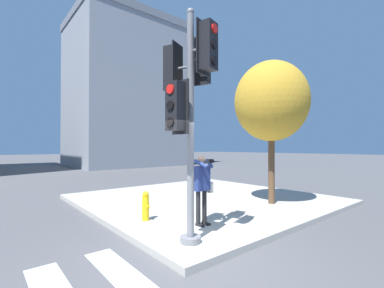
% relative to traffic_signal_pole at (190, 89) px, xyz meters
% --- Properties ---
extents(ground_plane, '(160.00, 160.00, 0.00)m').
position_rel_traffic_signal_pole_xyz_m(ground_plane, '(-0.23, -0.28, -3.15)').
color(ground_plane, '#4C4C4F').
extents(sidewalk_corner, '(8.00, 8.00, 0.14)m').
position_rel_traffic_signal_pole_xyz_m(sidewalk_corner, '(3.27, 3.22, -3.08)').
color(sidewalk_corner, '#ADA89E').
rests_on(sidewalk_corner, ground_plane).
extents(traffic_signal_pole, '(1.16, 1.13, 4.62)m').
position_rel_traffic_signal_pole_xyz_m(traffic_signal_pole, '(0.00, 0.00, 0.00)').
color(traffic_signal_pole, slate).
rests_on(traffic_signal_pole, sidewalk_corner).
extents(person_photographer, '(0.58, 0.54, 1.66)m').
position_rel_traffic_signal_pole_xyz_m(person_photographer, '(0.96, 0.70, -2.02)').
color(person_photographer, black).
rests_on(person_photographer, sidewalk_corner).
extents(street_tree, '(2.43, 2.43, 4.73)m').
position_rel_traffic_signal_pole_xyz_m(street_tree, '(4.30, 0.98, 0.37)').
color(street_tree, brown).
rests_on(street_tree, sidewalk_corner).
extents(fire_hydrant, '(0.18, 0.24, 0.74)m').
position_rel_traffic_signal_pole_xyz_m(fire_hydrant, '(0.10, 1.91, -2.65)').
color(fire_hydrant, yellow).
rests_on(fire_hydrant, sidewalk_corner).
extents(building_right, '(11.18, 10.15, 16.05)m').
position_rel_traffic_signal_pole_xyz_m(building_right, '(9.39, 23.35, 4.89)').
color(building_right, gray).
rests_on(building_right, ground_plane).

